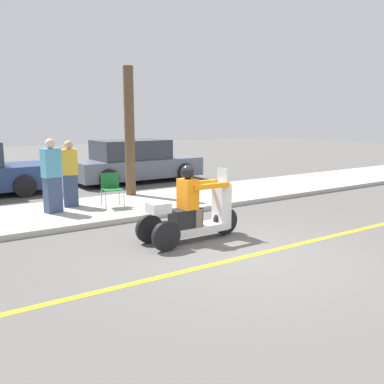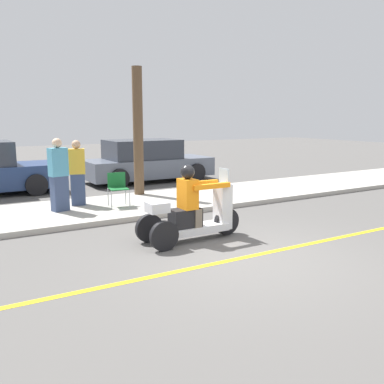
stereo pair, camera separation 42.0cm
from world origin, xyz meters
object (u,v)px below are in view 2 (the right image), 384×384
at_px(spectator_with_child, 59,176).
at_px(spectator_near_curb, 77,174).
at_px(parked_car_lot_right, 147,162).
at_px(folding_chair_curbside, 118,186).
at_px(motorcycle_trike, 192,213).
at_px(tree_trunk, 138,132).

bearing_deg(spectator_with_child, spectator_near_curb, 38.63).
bearing_deg(parked_car_lot_right, folding_chair_curbside, -123.21).
relative_size(folding_chair_curbside, parked_car_lot_right, 0.18).
height_order(motorcycle_trike, tree_trunk, tree_trunk).
xyz_separation_m(parked_car_lot_right, tree_trunk, (-1.54, -2.82, 1.18)).
bearing_deg(spectator_near_curb, spectator_with_child, -141.37).
height_order(spectator_near_curb, parked_car_lot_right, spectator_near_curb).
relative_size(spectator_near_curb, folding_chair_curbside, 1.97).
relative_size(spectator_with_child, parked_car_lot_right, 0.38).
xyz_separation_m(spectator_with_child, tree_trunk, (2.49, 1.08, 0.95)).
xyz_separation_m(motorcycle_trike, tree_trunk, (0.86, 4.39, 1.36)).
height_order(folding_chair_curbside, tree_trunk, tree_trunk).
distance_m(spectator_with_child, spectator_near_curb, 0.72).
relative_size(spectator_with_child, spectator_near_curb, 1.05).
distance_m(motorcycle_trike, tree_trunk, 4.68).
distance_m(spectator_with_child, parked_car_lot_right, 5.61).
height_order(motorcycle_trike, spectator_near_curb, spectator_near_curb).
distance_m(motorcycle_trike, spectator_near_curb, 3.93).
bearing_deg(parked_car_lot_right, motorcycle_trike, -108.45).
bearing_deg(spectator_with_child, parked_car_lot_right, 44.07).
xyz_separation_m(spectator_near_curb, parked_car_lot_right, (3.47, 3.45, -0.19)).
height_order(spectator_with_child, parked_car_lot_right, spectator_with_child).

